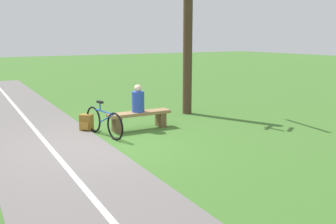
{
  "coord_description": "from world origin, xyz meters",
  "views": [
    {
      "loc": [
        2.82,
        7.59,
        2.32
      ],
      "look_at": [
        -0.8,
        1.53,
        0.9
      ],
      "focal_mm": 39.79,
      "sensor_mm": 36.0,
      "label": 1
    }
  ],
  "objects_px": {
    "bench": "(139,117)",
    "person_seated": "(138,100)",
    "backpack": "(86,123)",
    "bicycle": "(104,122)",
    "tree_far_right": "(188,37)"
  },
  "relations": [
    {
      "from": "person_seated",
      "to": "bicycle",
      "type": "bearing_deg",
      "value": 10.84
    },
    {
      "from": "person_seated",
      "to": "bicycle",
      "type": "distance_m",
      "value": 1.09
    },
    {
      "from": "person_seated",
      "to": "backpack",
      "type": "bearing_deg",
      "value": -24.32
    },
    {
      "from": "bench",
      "to": "tree_far_right",
      "type": "distance_m",
      "value": 3.14
    },
    {
      "from": "backpack",
      "to": "bench",
      "type": "bearing_deg",
      "value": 154.62
    },
    {
      "from": "bicycle",
      "to": "bench",
      "type": "bearing_deg",
      "value": 89.08
    },
    {
      "from": "tree_far_right",
      "to": "person_seated",
      "type": "bearing_deg",
      "value": 25.36
    },
    {
      "from": "person_seated",
      "to": "bicycle",
      "type": "xyz_separation_m",
      "value": [
        0.99,
        0.16,
        -0.41
      ]
    },
    {
      "from": "backpack",
      "to": "tree_far_right",
      "type": "bearing_deg",
      "value": -172.09
    },
    {
      "from": "bench",
      "to": "backpack",
      "type": "xyz_separation_m",
      "value": [
        1.21,
        -0.57,
        -0.11
      ]
    },
    {
      "from": "person_seated",
      "to": "tree_far_right",
      "type": "xyz_separation_m",
      "value": [
        -2.2,
        -1.04,
        1.58
      ]
    },
    {
      "from": "bicycle",
      "to": "person_seated",
      "type": "bearing_deg",
      "value": 89.4
    },
    {
      "from": "bench",
      "to": "backpack",
      "type": "bearing_deg",
      "value": -23.79
    },
    {
      "from": "bench",
      "to": "tree_far_right",
      "type": "relative_size",
      "value": 0.35
    },
    {
      "from": "bench",
      "to": "person_seated",
      "type": "distance_m",
      "value": 0.44
    }
  ]
}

